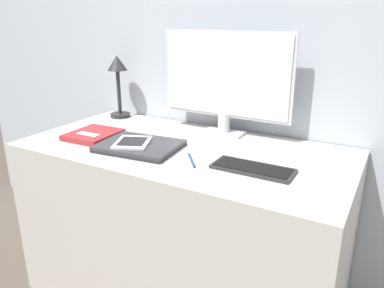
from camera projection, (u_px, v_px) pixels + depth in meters
wall_back at (224, 33)px, 1.74m from camera, size 3.60×0.05×2.40m
desk at (184, 225)px, 1.70m from camera, size 1.38×0.69×0.75m
monitor at (225, 79)px, 1.68m from camera, size 0.62×0.11×0.47m
keyboard at (253, 168)px, 1.34m from camera, size 0.29×0.12×0.01m
laptop at (140, 146)px, 1.55m from camera, size 0.34×0.28×0.02m
ereader at (133, 142)px, 1.55m from camera, size 0.19×0.20×0.01m
desk_lamp at (118, 76)px, 1.98m from camera, size 0.11×0.11×0.33m
notebook at (93, 135)px, 1.70m from camera, size 0.21×0.23×0.03m
pen at (192, 160)px, 1.42m from camera, size 0.09×0.11×0.01m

